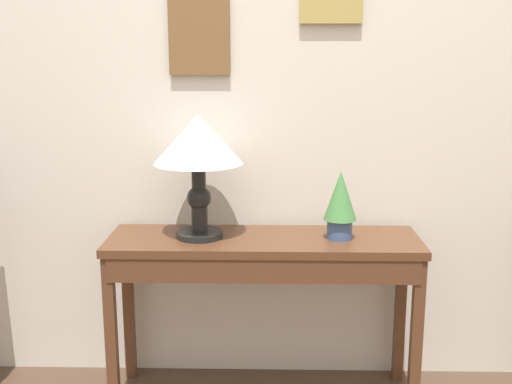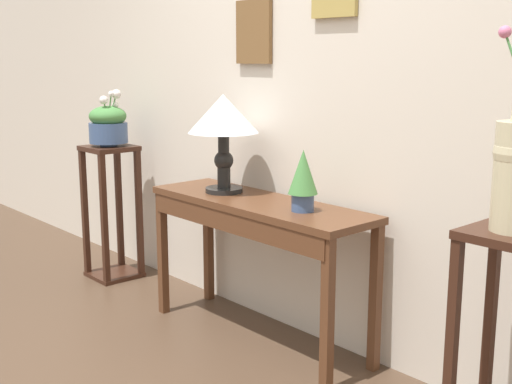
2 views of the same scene
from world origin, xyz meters
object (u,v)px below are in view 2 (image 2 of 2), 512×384
Objects in this scene: potted_plant_on_console at (303,178)px; pedestal_stand_right at (504,352)px; planter_bowl_wide_left at (108,124)px; pedestal_stand_left at (112,212)px; console_table at (254,221)px; table_lamp at (223,120)px.

pedestal_stand_right is at bearing -4.45° from potted_plant_on_console.
planter_bowl_wide_left is 0.42× the size of pedestal_stand_right.
pedestal_stand_left is 1.02× the size of pedestal_stand_right.
planter_bowl_wide_left reaches higher than console_table.
potted_plant_on_console is (0.32, 0.02, 0.26)m from console_table.
pedestal_stand_left is at bearing -178.53° from potted_plant_on_console.
pedestal_stand_right is (2.76, -0.04, -0.01)m from pedestal_stand_left.
console_table is 1.52× the size of pedestal_stand_right.
planter_bowl_wide_left reaches higher than pedestal_stand_left.
potted_plant_on_console is 0.33× the size of pedestal_stand_right.
potted_plant_on_console is 0.80× the size of planter_bowl_wide_left.
potted_plant_on_console is at bearing 3.07° from console_table.
console_table is 2.55× the size of table_lamp.
console_table is 1.39m from pedestal_stand_left.
pedestal_stand_left is (-1.38, -0.03, -0.19)m from console_table.
planter_bowl_wide_left is (-1.11, -0.05, -0.10)m from table_lamp.
planter_bowl_wide_left is (0.00, 0.00, 0.58)m from pedestal_stand_left.
potted_plant_on_console is 1.76m from pedestal_stand_left.
potted_plant_on_console reaches higher than pedestal_stand_left.
pedestal_stand_right is (2.76, -0.04, -0.59)m from planter_bowl_wide_left.
table_lamp is at bearing 2.60° from pedestal_stand_left.
potted_plant_on_console is at bearing 175.55° from pedestal_stand_right.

